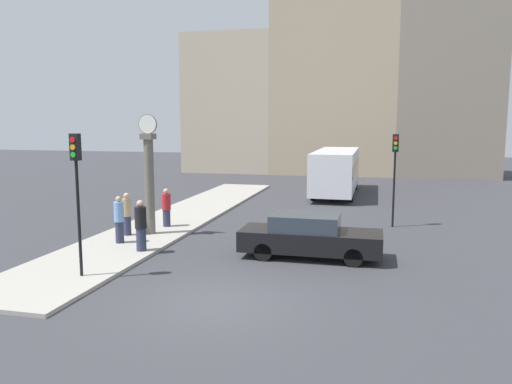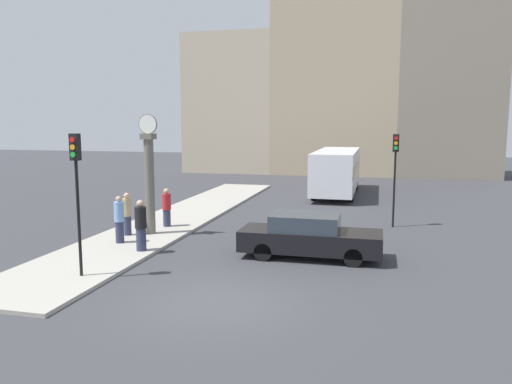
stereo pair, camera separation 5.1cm
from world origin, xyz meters
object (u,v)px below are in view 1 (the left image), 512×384
object	(u,v)px
pedestrian_black_jacket	(141,226)
pedestrian_blue_stripe	(119,220)
traffic_light_far	(395,161)
bus_distant	(336,169)
pedestrian_tan_coat	(127,214)
sedan_car	(309,236)
pedestrian_red_top	(166,208)
traffic_light_near	(77,176)
street_clock	(149,178)

from	to	relation	value
pedestrian_black_jacket	pedestrian_blue_stripe	world-z (taller)	pedestrian_black_jacket
traffic_light_far	pedestrian_blue_stripe	size ratio (longest dim) A/B	2.32
bus_distant	pedestrian_tan_coat	xyz separation A→B (m)	(-7.03, -14.24, -0.64)
bus_distant	pedestrian_blue_stripe	world-z (taller)	bus_distant
sedan_car	pedestrian_tan_coat	world-z (taller)	pedestrian_tan_coat
pedestrian_red_top	pedestrian_tan_coat	size ratio (longest dim) A/B	0.97
sedan_car	pedestrian_tan_coat	distance (m)	7.52
pedestrian_tan_coat	pedestrian_blue_stripe	bearing A→B (deg)	-74.71
traffic_light_near	pedestrian_black_jacket	bearing A→B (deg)	82.99
pedestrian_tan_coat	pedestrian_black_jacket	bearing A→B (deg)	-51.83
bus_distant	pedestrian_tan_coat	size ratio (longest dim) A/B	5.34
sedan_car	traffic_light_far	size ratio (longest dim) A/B	1.17
traffic_light_near	pedestrian_blue_stripe	xyz separation A→B (m)	(-0.93, 3.94, -2.07)
sedan_car	street_clock	bearing A→B (deg)	165.78
street_clock	pedestrian_red_top	xyz separation A→B (m)	(0.06, 1.44, -1.45)
pedestrian_black_jacket	traffic_light_near	bearing A→B (deg)	-97.01
sedan_car	pedestrian_blue_stripe	bearing A→B (deg)	-179.71
bus_distant	pedestrian_red_top	distance (m)	13.79
pedestrian_blue_stripe	pedestrian_red_top	bearing A→B (deg)	81.27
street_clock	pedestrian_tan_coat	xyz separation A→B (m)	(-0.76, -0.49, -1.41)
pedestrian_red_top	pedestrian_blue_stripe	size ratio (longest dim) A/B	0.94
pedestrian_blue_stripe	bus_distant	bearing A→B (deg)	66.58
street_clock	bus_distant	bearing A→B (deg)	65.47
traffic_light_far	street_clock	size ratio (longest dim) A/B	0.85
traffic_light_near	pedestrian_blue_stripe	world-z (taller)	traffic_light_near
traffic_light_near	pedestrian_red_top	world-z (taller)	traffic_light_near
bus_distant	pedestrian_black_jacket	world-z (taller)	bus_distant
sedan_car	pedestrian_black_jacket	bearing A→B (deg)	-171.11
traffic_light_near	pedestrian_tan_coat	bearing A→B (deg)	103.79
traffic_light_far	pedestrian_blue_stripe	bearing A→B (deg)	-149.34
sedan_car	bus_distant	world-z (taller)	bus_distant
sedan_car	street_clock	xyz separation A→B (m)	(-6.65, 1.69, 1.65)
traffic_light_far	bus_distant	bearing A→B (deg)	108.93
traffic_light_near	street_clock	size ratio (longest dim) A/B	0.87
bus_distant	pedestrian_black_jacket	distance (m)	17.21
sedan_car	pedestrian_red_top	distance (m)	7.30
traffic_light_near	street_clock	distance (m)	5.72
pedestrian_blue_stripe	sedan_car	bearing A→B (deg)	0.29
traffic_light_far	street_clock	distance (m)	10.44
traffic_light_near	bus_distant	bearing A→B (deg)	73.45
street_clock	pedestrian_red_top	bearing A→B (deg)	87.67
bus_distant	traffic_light_near	bearing A→B (deg)	-106.55
bus_distant	traffic_light_near	distance (m)	20.29
pedestrian_blue_stripe	traffic_light_near	bearing A→B (deg)	-76.68
pedestrian_tan_coat	pedestrian_black_jacket	xyz separation A→B (m)	(1.65, -2.09, 0.03)
pedestrian_red_top	pedestrian_tan_coat	bearing A→B (deg)	-112.99
sedan_car	pedestrian_blue_stripe	distance (m)	7.09
sedan_car	street_clock	distance (m)	7.06
sedan_car	traffic_light_near	size ratio (longest dim) A/B	1.15
bus_distant	pedestrian_red_top	size ratio (longest dim) A/B	5.52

